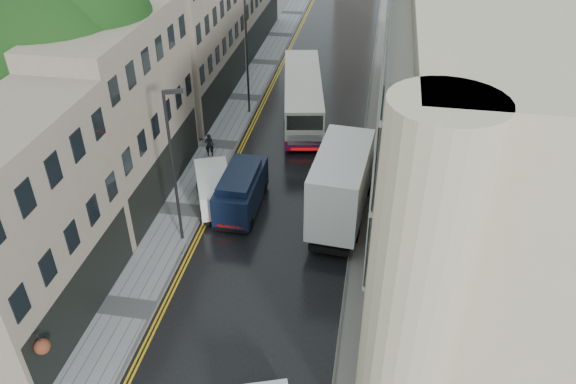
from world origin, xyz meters
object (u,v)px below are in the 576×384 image
(cream_bus, at_px, (286,117))
(white_lorry, at_px, (314,200))
(navy_van, at_px, (216,205))
(pedestrian, at_px, (209,145))
(tree_far, at_px, (153,33))
(tree_near, at_px, (63,93))
(lamp_post_far, at_px, (247,57))
(white_van, at_px, (202,207))
(lamp_post_near, at_px, (174,171))

(cream_bus, relative_size, white_lorry, 1.33)
(navy_van, height_order, pedestrian, navy_van)
(tree_far, relative_size, pedestrian, 7.28)
(tree_far, xyz_separation_m, white_lorry, (14.49, -14.70, -3.81))
(tree_near, bearing_deg, lamp_post_far, 59.97)
(navy_van, xyz_separation_m, lamp_post_far, (-1.54, 14.92, 3.30))
(white_lorry, xyz_separation_m, pedestrian, (-8.31, 7.47, -1.44))
(white_lorry, bearing_deg, tree_far, 139.24)
(white_lorry, relative_size, lamp_post_far, 1.00)
(tree_near, relative_size, white_van, 3.00)
(pedestrian, xyz_separation_m, lamp_post_near, (1.07, -9.23, 3.63))
(tree_near, bearing_deg, pedestrian, 41.69)
(tree_near, distance_m, white_van, 10.22)
(white_lorry, height_order, pedestrian, white_lorry)
(pedestrian, bearing_deg, cream_bus, -157.01)
(tree_far, height_order, white_van, tree_far)
(tree_far, relative_size, navy_van, 2.31)
(pedestrian, relative_size, lamp_post_far, 0.19)
(tree_near, bearing_deg, white_lorry, -6.57)
(tree_near, distance_m, white_lorry, 15.56)
(tree_near, relative_size, navy_van, 2.57)
(cream_bus, bearing_deg, lamp_post_far, 125.95)
(tree_far, distance_m, lamp_post_near, 18.06)
(pedestrian, height_order, lamp_post_near, lamp_post_near)
(white_lorry, distance_m, white_van, 6.72)
(tree_far, bearing_deg, lamp_post_far, 1.14)
(tree_near, relative_size, white_lorry, 1.52)
(lamp_post_near, height_order, lamp_post_far, lamp_post_far)
(lamp_post_far, bearing_deg, white_lorry, -67.40)
(navy_van, relative_size, pedestrian, 3.15)
(white_lorry, height_order, white_van, white_lorry)
(lamp_post_near, xyz_separation_m, lamp_post_far, (0.06, 16.61, 0.09))
(tree_near, relative_size, tree_far, 1.11)
(tree_near, xyz_separation_m, navy_van, (9.13, -1.77, -5.55))
(tree_near, relative_size, pedestrian, 8.12)
(tree_far, distance_m, navy_van, 17.88)
(white_van, xyz_separation_m, pedestrian, (-1.73, 7.41, -0.09))
(tree_far, xyz_separation_m, pedestrian, (6.17, -7.23, -5.25))
(tree_far, bearing_deg, cream_bus, -17.39)
(white_lorry, height_order, lamp_post_far, lamp_post_far)
(navy_van, distance_m, lamp_post_far, 15.35)
(white_van, bearing_deg, white_lorry, -22.39)
(navy_van, relative_size, lamp_post_near, 0.60)
(navy_van, distance_m, pedestrian, 8.00)
(cream_bus, distance_m, white_van, 11.64)
(pedestrian, relative_size, lamp_post_near, 0.19)
(lamp_post_near, distance_m, lamp_post_far, 16.61)
(tree_near, xyz_separation_m, pedestrian, (6.47, 5.77, -5.97))
(pedestrian, bearing_deg, tree_far, -64.91)
(lamp_post_near, bearing_deg, tree_far, 90.82)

